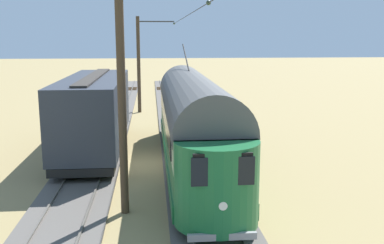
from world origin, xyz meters
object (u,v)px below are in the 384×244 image
at_px(catenary_pole_foreground, 140,63).
at_px(catenary_pole_mid_near, 124,99).
at_px(boxcar_adjacent, 95,111).
at_px(vintage_streetcar, 193,120).
at_px(switch_stand, 194,108).

distance_m(catenary_pole_foreground, catenary_pole_mid_near, 20.74).
relative_size(boxcar_adjacent, catenary_pole_mid_near, 1.45).
distance_m(vintage_streetcar, catenary_pole_mid_near, 6.06).
bearing_deg(boxcar_adjacent, vintage_streetcar, 145.44).
bearing_deg(catenary_pole_foreground, boxcar_adjacent, 80.58).
bearing_deg(switch_stand, catenary_pole_foreground, -34.48).
distance_m(vintage_streetcar, switch_stand, 12.98).
height_order(boxcar_adjacent, catenary_pole_mid_near, catenary_pole_mid_near).
bearing_deg(vintage_streetcar, catenary_pole_foreground, -79.96).
bearing_deg(vintage_streetcar, catenary_pole_mid_near, 61.60).
height_order(catenary_pole_mid_near, switch_stand, catenary_pole_mid_near).
distance_m(boxcar_adjacent, switch_stand, 11.40).
bearing_deg(catenary_pole_mid_near, vintage_streetcar, -118.40).
bearing_deg(catenary_pole_foreground, catenary_pole_mid_near, 90.00).
xyz_separation_m(catenary_pole_foreground, catenary_pole_mid_near, (0.00, 20.74, 0.00)).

